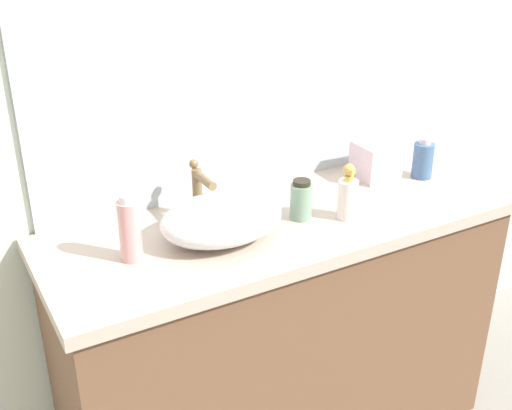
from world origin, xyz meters
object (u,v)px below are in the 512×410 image
object	(u,v)px
soap_dispenser	(348,196)
spray_can	(130,229)
perfume_bottle	(301,200)
lotion_bottle	(423,159)
tissue_box	(376,158)
sink_basin	(222,219)

from	to	relation	value
soap_dispenser	spray_can	xyz separation A→B (m)	(-0.67, 0.08, 0.02)
perfume_bottle	spray_can	distance (m)	0.54
perfume_bottle	spray_can	bearing A→B (deg)	178.40
lotion_bottle	tissue_box	distance (m)	0.17
sink_basin	soap_dispenser	size ratio (longest dim) A/B	2.05
lotion_bottle	spray_can	xyz separation A→B (m)	(-1.09, -0.05, 0.03)
soap_dispenser	sink_basin	bearing A→B (deg)	169.71
perfume_bottle	tissue_box	xyz separation A→B (m)	(0.41, 0.14, 0.01)
spray_can	tissue_box	bearing A→B (deg)	7.70
perfume_bottle	tissue_box	size ratio (longest dim) A/B	0.76
sink_basin	soap_dispenser	bearing A→B (deg)	-10.29
soap_dispenser	lotion_bottle	distance (m)	0.45
sink_basin	tissue_box	distance (m)	0.69
sink_basin	soap_dispenser	xyz separation A→B (m)	(0.40, -0.07, 0.01)
sink_basin	tissue_box	world-z (taller)	tissue_box
lotion_bottle	soap_dispenser	bearing A→B (deg)	-162.82
soap_dispenser	spray_can	world-z (taller)	spray_can
spray_can	tissue_box	size ratio (longest dim) A/B	1.16
lotion_bottle	perfume_bottle	xyz separation A→B (m)	(-0.55, -0.06, -0.01)
sink_basin	lotion_bottle	distance (m)	0.83
spray_can	perfume_bottle	bearing A→B (deg)	-1.60
sink_basin	tissue_box	bearing A→B (deg)	11.67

